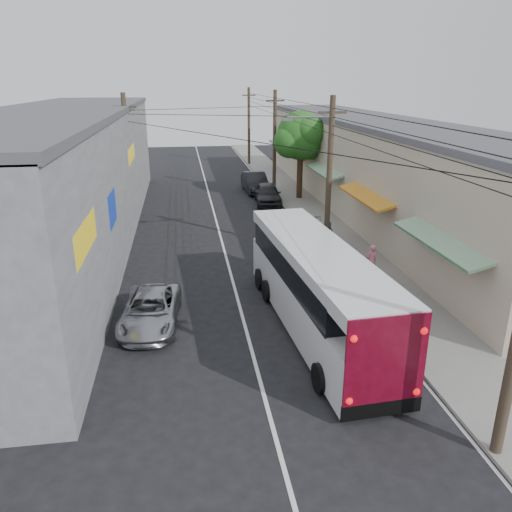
{
  "coord_description": "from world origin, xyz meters",
  "views": [
    {
      "loc": [
        -2.03,
        -10.92,
        8.64
      ],
      "look_at": [
        0.76,
        7.9,
        1.93
      ],
      "focal_mm": 35.0,
      "sensor_mm": 36.0,
      "label": 1
    }
  ],
  "objects_px": {
    "coach_bus": "(315,286)",
    "parked_car_mid": "(268,194)",
    "parked_car_far": "(255,182)",
    "parked_suv": "(315,242)",
    "jeepney": "(151,310)",
    "pedestrian_near": "(371,262)",
    "pedestrian_far": "(327,235)"
  },
  "relations": [
    {
      "from": "coach_bus",
      "to": "parked_car_mid",
      "type": "relative_size",
      "value": 2.5
    },
    {
      "from": "parked_car_far",
      "to": "parked_suv",
      "type": "bearing_deg",
      "value": -89.68
    },
    {
      "from": "jeepney",
      "to": "parked_car_far",
      "type": "distance_m",
      "value": 23.96
    },
    {
      "from": "parked_car_mid",
      "to": "pedestrian_near",
      "type": "height_order",
      "value": "pedestrian_near"
    },
    {
      "from": "jeepney",
      "to": "pedestrian_far",
      "type": "relative_size",
      "value": 2.85
    },
    {
      "from": "coach_bus",
      "to": "parked_suv",
      "type": "distance_m",
      "value": 8.17
    },
    {
      "from": "coach_bus",
      "to": "jeepney",
      "type": "height_order",
      "value": "coach_bus"
    },
    {
      "from": "parked_car_mid",
      "to": "parked_suv",
      "type": "bearing_deg",
      "value": -83.52
    },
    {
      "from": "parked_suv",
      "to": "pedestrian_far",
      "type": "xyz_separation_m",
      "value": [
        0.85,
        0.61,
        0.15
      ]
    },
    {
      "from": "jeepney",
      "to": "pedestrian_far",
      "type": "height_order",
      "value": "pedestrian_far"
    },
    {
      "from": "jeepney",
      "to": "pedestrian_far",
      "type": "xyz_separation_m",
      "value": [
        8.89,
        7.4,
        0.28
      ]
    },
    {
      "from": "pedestrian_near",
      "to": "pedestrian_far",
      "type": "xyz_separation_m",
      "value": [
        -0.76,
        4.41,
        -0.04
      ]
    },
    {
      "from": "jeepney",
      "to": "parked_car_mid",
      "type": "relative_size",
      "value": 0.98
    },
    {
      "from": "parked_car_mid",
      "to": "parked_car_far",
      "type": "bearing_deg",
      "value": 98.18
    },
    {
      "from": "parked_car_far",
      "to": "pedestrian_near",
      "type": "distance_m",
      "value": 19.98
    },
    {
      "from": "coach_bus",
      "to": "jeepney",
      "type": "bearing_deg",
      "value": 165.94
    },
    {
      "from": "pedestrian_near",
      "to": "pedestrian_far",
      "type": "bearing_deg",
      "value": -91.41
    },
    {
      "from": "jeepney",
      "to": "parked_car_far",
      "type": "bearing_deg",
      "value": 76.76
    },
    {
      "from": "parked_car_far",
      "to": "coach_bus",
      "type": "bearing_deg",
      "value": -95.6
    },
    {
      "from": "jeepney",
      "to": "parked_car_far",
      "type": "relative_size",
      "value": 0.91
    },
    {
      "from": "parked_car_far",
      "to": "parked_car_mid",
      "type": "bearing_deg",
      "value": -88.44
    },
    {
      "from": "coach_bus",
      "to": "jeepney",
      "type": "distance_m",
      "value": 6.14
    },
    {
      "from": "coach_bus",
      "to": "parked_car_mid",
      "type": "height_order",
      "value": "coach_bus"
    },
    {
      "from": "parked_car_far",
      "to": "jeepney",
      "type": "bearing_deg",
      "value": -110.12
    },
    {
      "from": "parked_car_mid",
      "to": "pedestrian_far",
      "type": "relative_size",
      "value": 2.92
    },
    {
      "from": "jeepney",
      "to": "parked_car_mid",
      "type": "distance_m",
      "value": 19.98
    },
    {
      "from": "coach_bus",
      "to": "pedestrian_near",
      "type": "xyz_separation_m",
      "value": [
        3.7,
        4.05,
        -0.72
      ]
    },
    {
      "from": "coach_bus",
      "to": "pedestrian_far",
      "type": "height_order",
      "value": "coach_bus"
    },
    {
      "from": "parked_suv",
      "to": "pedestrian_near",
      "type": "distance_m",
      "value": 4.13
    },
    {
      "from": "jeepney",
      "to": "pedestrian_far",
      "type": "distance_m",
      "value": 11.57
    },
    {
      "from": "parked_car_mid",
      "to": "pedestrian_far",
      "type": "xyz_separation_m",
      "value": [
        1.33,
        -11.09,
        0.12
      ]
    },
    {
      "from": "coach_bus",
      "to": "parked_suv",
      "type": "relative_size",
      "value": 2.2
    }
  ]
}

